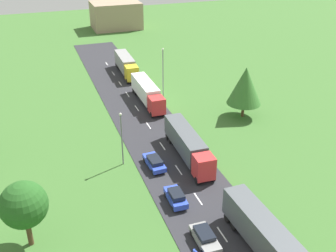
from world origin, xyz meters
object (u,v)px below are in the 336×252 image
(truck_second, at_px, (188,144))
(distant_building, at_px, (116,15))
(car_fourth, at_px, (176,197))
(car_fifth, at_px, (154,162))
(truck_third, at_px, (147,92))
(lamppost_second, at_px, (122,136))
(tree_maple, at_px, (245,86))
(lamppost_third, at_px, (163,70))
(truck_fourth, at_px, (126,64))
(tree_oak, at_px, (24,205))
(car_third, at_px, (205,237))
(truck_lead, at_px, (269,241))

(truck_second, distance_m, distant_building, 75.79)
(car_fourth, relative_size, car_fifth, 0.87)
(truck_second, xyz_separation_m, truck_third, (0.13, 19.53, -0.03))
(truck_second, relative_size, lamppost_second, 1.79)
(truck_second, bearing_deg, distant_building, 84.42)
(car_fourth, xyz_separation_m, tree_maple, (18.51, 18.06, 4.56))
(lamppost_third, distance_m, distant_building, 54.08)
(truck_fourth, relative_size, lamppost_second, 1.64)
(truck_second, bearing_deg, tree_maple, 34.23)
(truck_third, height_order, lamppost_third, lamppost_third)
(truck_third, height_order, tree_oak, tree_oak)
(truck_third, xyz_separation_m, lamppost_third, (3.60, 1.94, 2.94))
(lamppost_third, distance_m, tree_maple, 15.70)
(truck_second, distance_m, lamppost_second, 9.10)
(car_third, distance_m, lamppost_third, 38.62)
(lamppost_third, bearing_deg, truck_second, -99.86)
(truck_second, distance_m, lamppost_third, 21.99)
(tree_oak, height_order, tree_maple, tree_maple)
(truck_second, xyz_separation_m, lamppost_third, (3.73, 21.47, 2.91))
(truck_second, distance_m, car_third, 16.70)
(tree_maple, bearing_deg, truck_second, -145.77)
(car_third, xyz_separation_m, car_fourth, (-0.48, 7.14, 0.08))
(truck_fourth, height_order, car_fifth, truck_fourth)
(truck_fourth, bearing_deg, car_fourth, -96.85)
(truck_fourth, xyz_separation_m, car_fourth, (-5.33, -44.41, -1.26))
(lamppost_second, bearing_deg, car_fifth, -30.77)
(truck_lead, height_order, tree_oak, tree_oak)
(car_fourth, distance_m, tree_oak, 16.70)
(car_fifth, bearing_deg, car_third, -88.00)
(truck_third, bearing_deg, lamppost_third, 28.34)
(truck_fourth, height_order, car_third, truck_fourth)
(distant_building, bearing_deg, truck_lead, -94.22)
(truck_lead, height_order, distant_building, distant_building)
(truck_third, relative_size, lamppost_third, 1.41)
(truck_third, bearing_deg, truck_fourth, 89.31)
(tree_maple, bearing_deg, truck_lead, -114.37)
(truck_fourth, relative_size, car_third, 2.88)
(car_third, height_order, tree_oak, tree_oak)
(lamppost_second, bearing_deg, truck_second, -8.75)
(truck_lead, distance_m, lamppost_third, 41.56)
(car_fifth, xyz_separation_m, distant_building, (12.43, 76.27, 2.97))
(car_third, bearing_deg, lamppost_third, 77.58)
(lamppost_second, xyz_separation_m, tree_maple, (22.25, 7.84, 1.18))
(truck_lead, xyz_separation_m, truck_second, (-0.35, 19.85, -0.07))
(car_fifth, bearing_deg, truck_third, 75.72)
(car_fifth, distance_m, distant_building, 77.33)
(truck_second, height_order, lamppost_second, lamppost_second)
(lamppost_second, bearing_deg, car_fourth, -69.91)
(truck_fourth, bearing_deg, tree_maple, -63.42)
(truck_second, relative_size, truck_third, 1.05)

